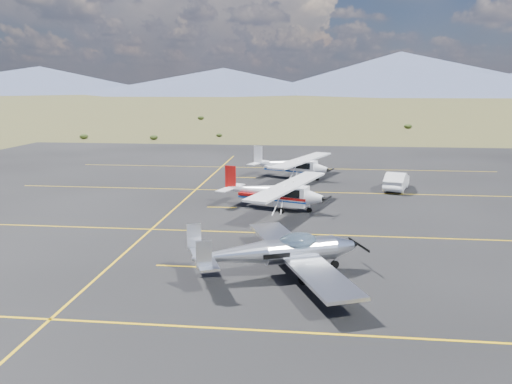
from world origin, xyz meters
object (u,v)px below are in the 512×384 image
(aircraft_low_wing, at_px, (281,251))
(sedan, at_px, (397,181))
(aircraft_plain, at_px, (291,165))
(aircraft_cessna, at_px, (274,191))

(aircraft_low_wing, relative_size, sedan, 2.32)
(aircraft_low_wing, distance_m, sedan, 20.19)
(aircraft_low_wing, xyz_separation_m, sedan, (7.75, 18.64, -0.33))
(aircraft_plain, bearing_deg, aircraft_low_wing, -66.89)
(aircraft_plain, bearing_deg, aircraft_cessna, -71.47)
(aircraft_plain, relative_size, sedan, 2.43)
(aircraft_low_wing, height_order, aircraft_plain, aircraft_plain)
(aircraft_cessna, bearing_deg, aircraft_low_wing, -65.06)
(aircraft_low_wing, bearing_deg, sedan, 45.43)
(aircraft_cessna, height_order, aircraft_plain, aircraft_plain)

